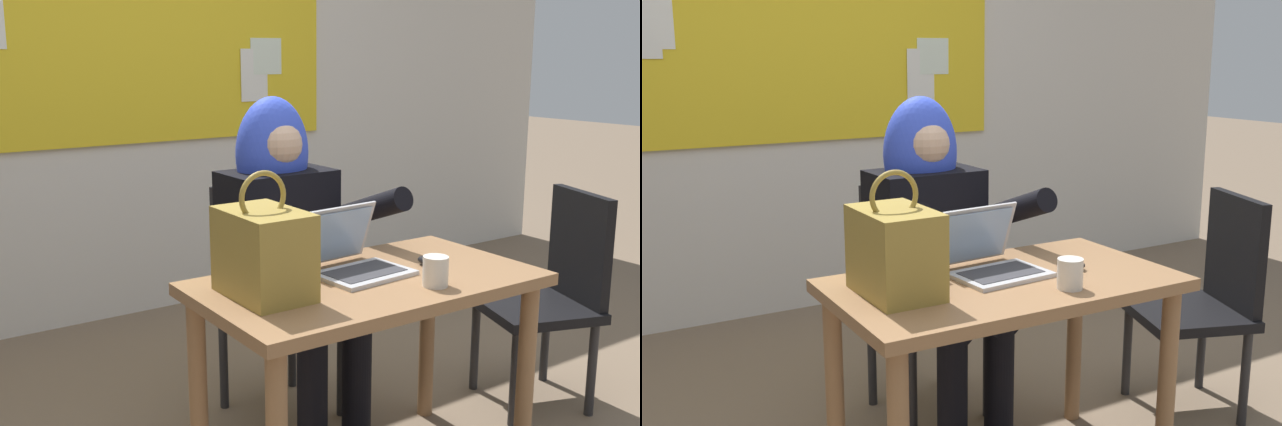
% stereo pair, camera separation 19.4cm
% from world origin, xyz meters
% --- Properties ---
extents(wall_back_bulletin, '(6.41, 2.27, 2.87)m').
position_xyz_m(wall_back_bulletin, '(-0.00, 2.11, 1.45)').
color(wall_back_bulletin, silver).
rests_on(wall_back_bulletin, ground).
extents(desk_main, '(1.11, 0.63, 0.72)m').
position_xyz_m(desk_main, '(0.01, 0.03, 0.60)').
color(desk_main, '#8E6642').
rests_on(desk_main, ground).
extents(chair_at_desk, '(0.44, 0.44, 0.92)m').
position_xyz_m(chair_at_desk, '(0.04, 0.69, 0.52)').
color(chair_at_desk, black).
rests_on(chair_at_desk, ground).
extents(person_costumed, '(0.60, 0.61, 1.27)m').
position_xyz_m(person_costumed, '(0.04, 0.57, 0.75)').
color(person_costumed, black).
rests_on(person_costumed, ground).
extents(laptop, '(0.32, 0.31, 0.21)m').
position_xyz_m(laptop, '(0.01, 0.10, 0.77)').
color(laptop, '#B7B7BC').
rests_on(laptop, desk_main).
extents(computer_mouse, '(0.08, 0.12, 0.03)m').
position_xyz_m(computer_mouse, '(0.27, 0.01, 0.74)').
color(computer_mouse, black).
rests_on(computer_mouse, desk_main).
extents(handbag, '(0.20, 0.30, 0.38)m').
position_xyz_m(handbag, '(-0.35, 0.06, 0.85)').
color(handbag, olive).
rests_on(handbag, desk_main).
extents(coffee_mug, '(0.08, 0.08, 0.09)m').
position_xyz_m(coffee_mug, '(0.13, -0.16, 0.77)').
color(coffee_mug, silver).
rests_on(coffee_mug, desk_main).
extents(chair_extra_corner, '(0.54, 0.54, 0.88)m').
position_xyz_m(chair_extra_corner, '(1.01, 0.07, 0.49)').
color(chair_extra_corner, black).
rests_on(chair_extra_corner, ground).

